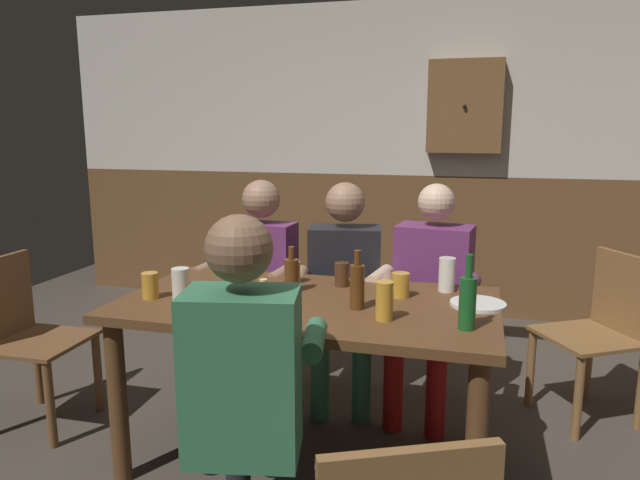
{
  "coord_description": "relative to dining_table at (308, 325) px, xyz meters",
  "views": [
    {
      "loc": [
        0.71,
        -2.28,
        1.53
      ],
      "look_at": [
        0.0,
        0.31,
        1.0
      ],
      "focal_mm": 32.78,
      "sensor_mm": 36.0,
      "label": 1
    }
  ],
  "objects": [
    {
      "name": "bottle_1",
      "position": [
        0.24,
        -0.06,
        0.22
      ],
      "size": [
        0.06,
        0.06,
        0.25
      ],
      "color": "#593314",
      "rests_on": "dining_table"
    },
    {
      "name": "person_3",
      "position": [
        -0.01,
        -0.68,
        0.04
      ],
      "size": [
        0.55,
        0.6,
        1.26
      ],
      "rotation": [
        0.0,
        0.0,
        0.2
      ],
      "color": "#33724C",
      "rests_on": "ground_plane"
    },
    {
      "name": "person_0",
      "position": [
        -0.5,
        0.66,
        0.02
      ],
      "size": [
        0.54,
        0.53,
        1.23
      ],
      "rotation": [
        0.0,
        0.0,
        3.09
      ],
      "color": "#6B2D66",
      "rests_on": "ground_plane"
    },
    {
      "name": "wall_dart_cabinet",
      "position": [
        0.57,
        2.32,
        1.02
      ],
      "size": [
        0.56,
        0.15,
        0.7
      ],
      "color": "brown"
    },
    {
      "name": "back_wall_wainscot",
      "position": [
        0.0,
        2.45,
        -0.09
      ],
      "size": [
        5.74,
        0.12,
        1.14
      ],
      "primitive_type": "cube",
      "color": "brown",
      "rests_on": "ground_plane"
    },
    {
      "name": "pint_glass_4",
      "position": [
        0.39,
        0.16,
        0.17
      ],
      "size": [
        0.08,
        0.08,
        0.11
      ],
      "primitive_type": "cylinder",
      "color": "gold",
      "rests_on": "dining_table"
    },
    {
      "name": "person_1",
      "position": [
        0.01,
        0.68,
        0.02
      ],
      "size": [
        0.58,
        0.59,
        1.23
      ],
      "rotation": [
        0.0,
        0.0,
        3.32
      ],
      "color": "black",
      "rests_on": "ground_plane"
    },
    {
      "name": "person_2",
      "position": [
        0.48,
        0.67,
        0.02
      ],
      "size": [
        0.57,
        0.58,
        1.23
      ],
      "rotation": [
        0.0,
        0.0,
        3.01
      ],
      "color": "#6B2D66",
      "rests_on": "ground_plane"
    },
    {
      "name": "pint_glass_3",
      "position": [
        -0.69,
        -0.15,
        0.17
      ],
      "size": [
        0.07,
        0.07,
        0.12
      ],
      "primitive_type": "cylinder",
      "color": "gold",
      "rests_on": "dining_table"
    },
    {
      "name": "pint_glass_5",
      "position": [
        -0.52,
        -0.18,
        0.19
      ],
      "size": [
        0.08,
        0.08,
        0.16
      ],
      "primitive_type": "cylinder",
      "color": "white",
      "rests_on": "dining_table"
    },
    {
      "name": "ground_plane",
      "position": [
        0.0,
        -0.1,
        -0.66
      ],
      "size": [
        6.89,
        6.89,
        0.0
      ],
      "primitive_type": "plane",
      "color": "#423A33"
    },
    {
      "name": "chair_empty_near_left",
      "position": [
        1.36,
        0.82,
        -0.18
      ],
      "size": [
        0.6,
        0.6,
        0.88
      ],
      "rotation": [
        0.0,
        0.0,
        -4.17
      ],
      "color": "brown",
      "rests_on": "ground_plane"
    },
    {
      "name": "bottle_0",
      "position": [
        -0.11,
        0.12,
        0.2
      ],
      "size": [
        0.07,
        0.07,
        0.21
      ],
      "color": "#593314",
      "rests_on": "dining_table"
    },
    {
      "name": "pint_glass_1",
      "position": [
        -0.15,
        0.27,
        0.17
      ],
      "size": [
        0.07,
        0.07,
        0.11
      ],
      "primitive_type": "cylinder",
      "color": "gold",
      "rests_on": "dining_table"
    },
    {
      "name": "back_wall_upper",
      "position": [
        0.0,
        2.45,
        1.16
      ],
      "size": [
        5.74,
        0.12,
        1.36
      ],
      "primitive_type": "cube",
      "color": "beige"
    },
    {
      "name": "bottle_2",
      "position": [
        0.69,
        -0.2,
        0.22
      ],
      "size": [
        0.06,
        0.06,
        0.29
      ],
      "color": "#195923",
      "rests_on": "dining_table"
    },
    {
      "name": "pint_glass_0",
      "position": [
        0.09,
        0.27,
        0.17
      ],
      "size": [
        0.07,
        0.07,
        0.11
      ],
      "primitive_type": "cylinder",
      "color": "#4C2D19",
      "rests_on": "dining_table"
    },
    {
      "name": "dining_table",
      "position": [
        0.0,
        0.0,
        0.0
      ],
      "size": [
        1.65,
        0.89,
        0.77
      ],
      "color": "brown",
      "rests_on": "ground_plane"
    },
    {
      "name": "pint_glass_6",
      "position": [
        0.37,
        -0.18,
        0.19
      ],
      "size": [
        0.07,
        0.07,
        0.16
      ],
      "primitive_type": "cylinder",
      "color": "gold",
      "rests_on": "dining_table"
    },
    {
      "name": "table_candle",
      "position": [
        -0.21,
        0.01,
        0.15
      ],
      "size": [
        0.04,
        0.04,
        0.08
      ],
      "primitive_type": "cylinder",
      "color": "#F9E08C",
      "rests_on": "dining_table"
    },
    {
      "name": "pint_glass_2",
      "position": [
        -0.24,
        -0.12,
        0.17
      ],
      "size": [
        0.07,
        0.07,
        0.11
      ],
      "primitive_type": "cylinder",
      "color": "#E5C64C",
      "rests_on": "dining_table"
    },
    {
      "name": "plate_0",
      "position": [
        0.73,
        0.12,
        0.12
      ],
      "size": [
        0.24,
        0.24,
        0.01
      ],
      "primitive_type": "cylinder",
      "color": "white",
      "rests_on": "dining_table"
    },
    {
      "name": "chair_empty_far_end",
      "position": [
        -1.5,
        -0.04,
        -0.18
      ],
      "size": [
        0.45,
        0.45,
        0.88
      ],
      "rotation": [
        0.0,
        0.0,
        -1.55
      ],
      "color": "brown",
      "rests_on": "ground_plane"
    },
    {
      "name": "pint_glass_7",
      "position": [
        0.58,
        0.31,
        0.19
      ],
      "size": [
        0.08,
        0.08,
        0.16
      ],
      "primitive_type": "cylinder",
      "color": "white",
      "rests_on": "dining_table"
    }
  ]
}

